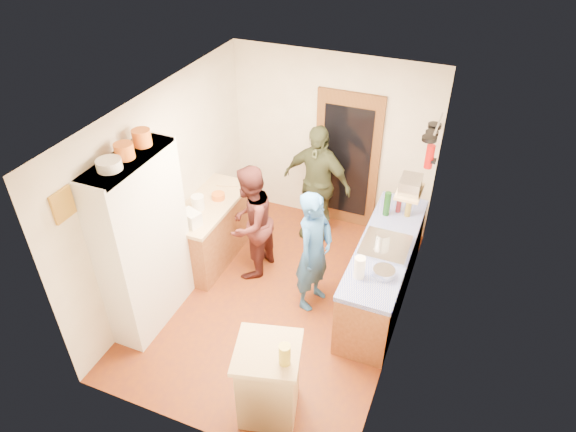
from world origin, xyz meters
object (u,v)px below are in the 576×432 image
Objects in this scene: person_hob at (315,253)px; right_counter_base at (382,273)px; person_left at (254,222)px; person_back at (317,184)px; hutch_body at (144,243)px; island_base at (269,382)px.

right_counter_base is at bearing -49.51° from person_hob.
person_left is (-1.72, -0.09, 0.38)m from right_counter_base.
person_back is at bearing 158.90° from person_left.
person_back is at bearing 60.68° from hutch_body.
person_hob is at bearing 27.36° from hutch_body.
hutch_body is 2.61m from person_back.
island_base is 0.53× the size of person_hob.
right_counter_base is at bearing -30.36° from person_back.
island_base reaches higher than right_counter_base.
right_counter_base is at bearing 71.91° from island_base.
hutch_body is at bearing -111.26° from person_back.
person_left is (0.78, 1.21, -0.30)m from hutch_body.
person_hob is 1.01m from person_left.
person_hob is at bearing -63.29° from person_back.
person_hob is 1.01× the size of person_left.
person_left is at bearing 57.17° from hutch_body.
hutch_body is at bearing 130.10° from person_hob.
hutch_body is 2.90m from right_counter_base.
person_left is at bearing -106.93° from person_back.
hutch_body is 1.00× the size of right_counter_base.
hutch_body is 1.37× the size of person_left.
person_hob is (-0.10, 1.62, 0.38)m from island_base.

